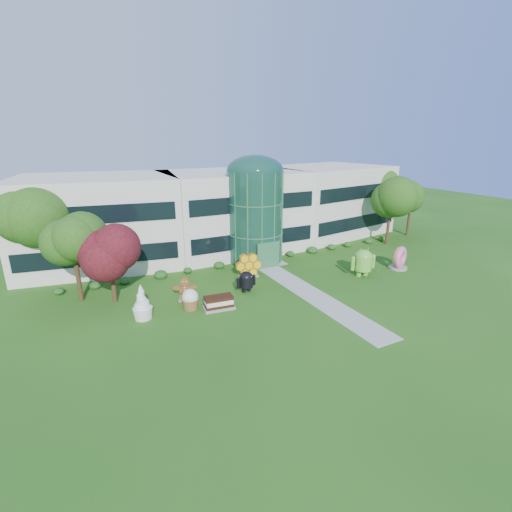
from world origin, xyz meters
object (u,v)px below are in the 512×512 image
android_black (246,280)px  gingerbread (185,289)px  donut (399,258)px  android_green (363,261)px

android_black → gingerbread: (-5.37, 0.69, -0.07)m
android_black → donut: (16.78, -1.83, 0.11)m
android_black → gingerbread: android_black is taller
android_green → android_black: (-11.99, 1.69, -0.48)m
android_black → donut: bearing=-9.4°
android_green → gingerbread: (-17.36, 2.38, -0.55)m
android_green → gingerbread: size_ratio=1.41×
donut → gingerbread: (-22.15, 2.53, -0.19)m
android_green → donut: android_green is taller
android_green → gingerbread: android_green is taller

